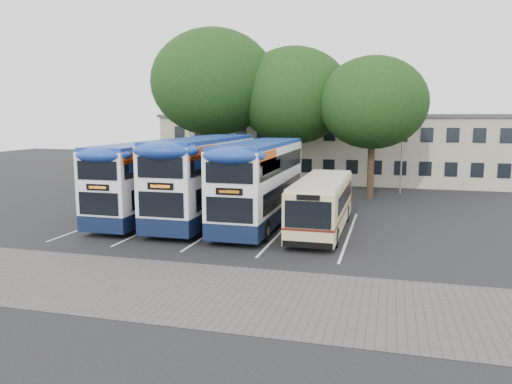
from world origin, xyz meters
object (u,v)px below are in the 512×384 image
object	(u,v)px
bus_single	(322,201)
lamp_post	(403,128)
bus_dd_right	(261,179)
tree_left	(214,83)
bus_dd_left	(150,177)
tree_mid	(294,96)
bus_dd_mid	(205,175)
tree_right	(373,103)

from	to	relation	value
bus_single	lamp_post	bearing A→B (deg)	73.82
bus_dd_right	tree_left	bearing A→B (deg)	120.55
lamp_post	bus_single	xyz separation A→B (m)	(-4.23, -14.58, -3.50)
lamp_post	bus_dd_left	bearing A→B (deg)	-136.24
bus_dd_left	bus_dd_right	size ratio (longest dim) A/B	0.97
lamp_post	tree_mid	world-z (taller)	tree_mid
bus_dd_right	bus_dd_mid	bearing A→B (deg)	174.74
lamp_post	tree_left	xyz separation A→B (m)	(-14.69, -2.17, 3.59)
tree_left	bus_single	bearing A→B (deg)	-49.85
lamp_post	bus_single	distance (m)	15.58
tree_left	bus_single	distance (m)	17.71
tree_right	bus_dd_mid	xyz separation A→B (m)	(-8.95, -10.60, -4.33)
lamp_post	bus_single	bearing A→B (deg)	-106.18
tree_left	bus_dd_right	distance (m)	14.95
bus_dd_mid	bus_single	size ratio (longest dim) A/B	1.23
tree_left	lamp_post	bearing A→B (deg)	8.40
tree_right	bus_dd_left	world-z (taller)	tree_right
tree_right	bus_dd_left	distance (m)	17.06
tree_right	bus_dd_right	size ratio (longest dim) A/B	0.93
bus_dd_left	tree_right	bearing A→B (deg)	41.54
tree_mid	bus_dd_right	world-z (taller)	tree_mid
tree_right	bus_dd_right	world-z (taller)	tree_right
lamp_post	bus_dd_left	distance (m)	20.29
tree_mid	bus_dd_mid	xyz separation A→B (m)	(-2.79, -12.43, -4.97)
bus_dd_mid	bus_dd_right	bearing A→B (deg)	-5.26
lamp_post	tree_mid	xyz separation A→B (m)	(-8.38, -1.17, 2.53)
tree_right	bus_single	size ratio (longest dim) A/B	1.10
tree_left	bus_dd_left	bearing A→B (deg)	-89.20
bus_dd_left	bus_dd_right	bearing A→B (deg)	0.02
bus_dd_mid	bus_single	bearing A→B (deg)	-8.00
tree_right	bus_dd_mid	world-z (taller)	tree_right
lamp_post	tree_right	size ratio (longest dim) A/B	0.88
tree_mid	bus_dd_left	bearing A→B (deg)	-115.76
tree_mid	bus_dd_mid	size ratio (longest dim) A/B	0.99
tree_left	bus_dd_left	distance (m)	13.29
bus_single	bus_dd_mid	bearing A→B (deg)	172.00
bus_dd_right	tree_mid	bearing A→B (deg)	92.76
tree_mid	bus_single	world-z (taller)	tree_mid
tree_left	tree_mid	xyz separation A→B (m)	(6.32, 1.00, -1.06)
bus_dd_mid	bus_dd_right	world-z (taller)	bus_dd_mid
lamp_post	bus_dd_mid	size ratio (longest dim) A/B	0.79
lamp_post	tree_right	xyz separation A→B (m)	(-2.21, -3.00, 1.89)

